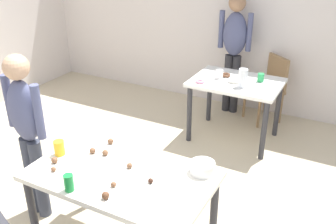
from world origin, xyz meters
name	(u,v)px	position (x,y,z in m)	size (l,w,h in m)	color
wall_back	(246,15)	(0.00, 3.20, 1.30)	(6.40, 0.10, 2.60)	silver
dining_table_near	(122,184)	(0.12, 0.01, 0.66)	(1.34, 0.78, 0.75)	silver
dining_table_far	(236,90)	(0.25, 2.19, 0.64)	(1.02, 0.75, 0.75)	white
chair_far_table	(269,85)	(0.48, 2.90, 0.50)	(0.56, 0.56, 0.87)	olive
person_girl_near	(26,125)	(-0.83, 0.05, 0.89)	(0.46, 0.24, 1.49)	#383D4C
person_adult_far	(234,44)	(-0.04, 2.91, 0.97)	(0.45, 0.22, 1.61)	#28282D
mixing_bowl	(202,168)	(0.63, 0.29, 0.79)	(0.18, 0.18, 0.08)	white
soda_can	(69,183)	(-0.08, -0.32, 0.81)	(0.07, 0.07, 0.12)	#198438
fork_near	(123,154)	(-0.01, 0.23, 0.75)	(0.17, 0.02, 0.01)	silver
cup_near_0	(59,148)	(-0.45, 0.00, 0.81)	(0.08, 0.08, 0.12)	yellow
cake_ball_0	(151,181)	(0.37, 0.01, 0.77)	(0.04, 0.04, 0.04)	#3D2319
cake_ball_1	(53,169)	(-0.33, -0.20, 0.77)	(0.04, 0.04, 0.04)	brown
cake_ball_2	(105,153)	(-0.13, 0.16, 0.77)	(0.05, 0.05, 0.05)	brown
cake_ball_3	(93,151)	(-0.23, 0.13, 0.77)	(0.05, 0.05, 0.05)	brown
cake_ball_4	(105,195)	(0.19, -0.28, 0.78)	(0.05, 0.05, 0.05)	brown
cake_ball_5	(113,184)	(0.16, -0.15, 0.77)	(0.04, 0.04, 0.04)	brown
cake_ball_6	(130,166)	(0.14, 0.10, 0.77)	(0.04, 0.04, 0.04)	brown
cake_ball_7	(54,160)	(-0.40, -0.11, 0.77)	(0.05, 0.05, 0.05)	brown
cake_ball_8	(110,141)	(-0.20, 0.32, 0.77)	(0.05, 0.05, 0.05)	brown
pitcher_far	(243,78)	(0.37, 2.04, 0.85)	(0.10, 0.10, 0.21)	white
cup_far_0	(220,74)	(0.05, 2.17, 0.80)	(0.08, 0.08, 0.11)	white
cup_far_1	(261,78)	(0.50, 2.30, 0.80)	(0.07, 0.07, 0.10)	green
donut_far_0	(200,81)	(-0.10, 1.93, 0.77)	(0.10, 0.10, 0.03)	pink
donut_far_1	(234,81)	(0.24, 2.13, 0.77)	(0.14, 0.14, 0.04)	white
donut_far_2	(226,75)	(0.09, 2.27, 0.77)	(0.12, 0.12, 0.03)	brown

